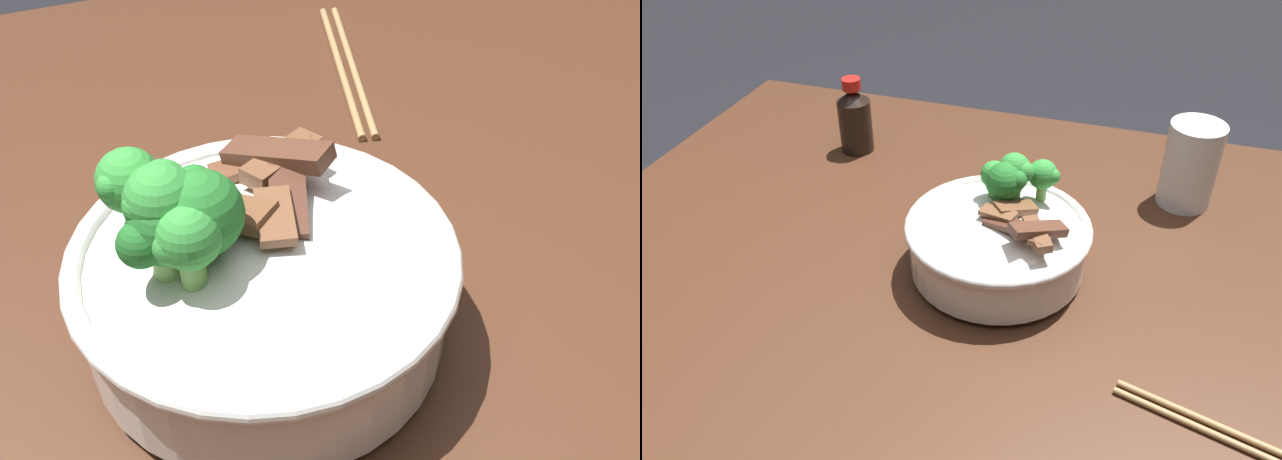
{
  "view_description": "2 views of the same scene",
  "coord_description": "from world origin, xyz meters",
  "views": [
    {
      "loc": [
        -0.28,
        0.16,
        1.18
      ],
      "look_at": [
        0.04,
        0.03,
        0.87
      ],
      "focal_mm": 43.77,
      "sensor_mm": 36.0,
      "label": 1
    },
    {
      "loc": [
        0.19,
        -0.55,
        1.33
      ],
      "look_at": [
        -0.01,
        0.07,
        0.85
      ],
      "focal_mm": 36.27,
      "sensor_mm": 36.0,
      "label": 2
    }
  ],
  "objects": [
    {
      "name": "dining_table",
      "position": [
        0.0,
        0.0,
        0.72
      ],
      "size": [
        1.13,
        1.02,
        0.8
      ],
      "color": "#472819",
      "rests_on": "ground"
    },
    {
      "name": "rice_bowl",
      "position": [
        0.04,
        0.07,
        0.86
      ],
      "size": [
        0.23,
        0.23,
        0.14
      ],
      "color": "white",
      "rests_on": "dining_table"
    },
    {
      "name": "chopsticks_pair",
      "position": [
        0.32,
        -0.11,
        0.81
      ],
      "size": [
        0.23,
        0.08,
        0.01
      ],
      "color": "#9E7A4C",
      "rests_on": "dining_table"
    }
  ]
}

